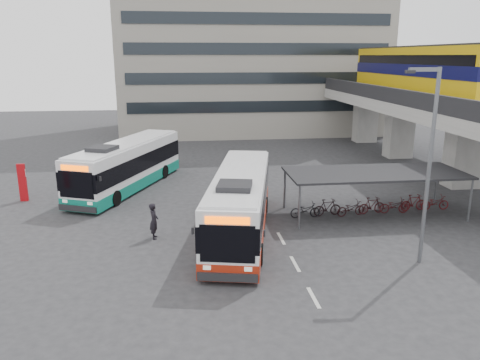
{
  "coord_description": "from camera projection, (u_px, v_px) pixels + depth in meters",
  "views": [
    {
      "loc": [
        -2.22,
        -21.55,
        8.9
      ],
      "look_at": [
        0.92,
        4.16,
        2.0
      ],
      "focal_mm": 35.0,
      "sensor_mm": 36.0,
      "label": 1
    }
  ],
  "objects": [
    {
      "name": "bike_shelter",
      "position": [
        374.0,
        192.0,
        26.74
      ],
      "size": [
        10.0,
        4.0,
        2.54
      ],
      "color": "#595B60",
      "rests_on": "ground"
    },
    {
      "name": "pedestrian",
      "position": [
        154.0,
        221.0,
        23.31
      ],
      "size": [
        0.46,
        0.68,
        1.84
      ],
      "primitive_type": "imported",
      "rotation": [
        0.0,
        0.0,
        1.6
      ],
      "color": "black",
      "rests_on": "ground"
    },
    {
      "name": "lamp_post",
      "position": [
        428.0,
        156.0,
        19.59
      ],
      "size": [
        1.49,
        0.23,
        8.47
      ],
      "rotation": [
        0.0,
        0.0,
        -0.03
      ],
      "color": "#595B60",
      "rests_on": "ground"
    },
    {
      "name": "office_block",
      "position": [
        250.0,
        24.0,
        55.24
      ],
      "size": [
        30.0,
        15.0,
        25.0
      ],
      "primitive_type": "cube",
      "color": "gray",
      "rests_on": "ground"
    },
    {
      "name": "sign_totem_north",
      "position": [
        22.0,
        182.0,
        29.28
      ],
      "size": [
        0.52,
        0.18,
        2.41
      ],
      "rotation": [
        0.0,
        0.0,
        -0.05
      ],
      "color": "#AF0A11",
      "rests_on": "ground"
    },
    {
      "name": "bus_teal",
      "position": [
        127.0,
        166.0,
        32.0
      ],
      "size": [
        6.89,
        11.85,
        3.48
      ],
      "rotation": [
        0.0,
        0.0,
        -0.4
      ],
      "color": "white",
      "rests_on": "ground"
    },
    {
      "name": "road_markings",
      "position": [
        295.0,
        264.0,
        20.63
      ],
      "size": [
        0.15,
        7.6,
        0.01
      ],
      "color": "beige",
      "rests_on": "ground"
    },
    {
      "name": "bus_main",
      "position": [
        240.0,
        203.0,
        23.86
      ],
      "size": [
        4.91,
        11.99,
        3.47
      ],
      "rotation": [
        0.0,
        0.0,
        -0.21
      ],
      "color": "white",
      "rests_on": "ground"
    },
    {
      "name": "viaduct",
      "position": [
        428.0,
        91.0,
        36.8
      ],
      "size": [
        8.0,
        32.0,
        9.68
      ],
      "color": "gray",
      "rests_on": "ground"
    },
    {
      "name": "ground",
      "position": [
        232.0,
        241.0,
        23.22
      ],
      "size": [
        120.0,
        120.0,
        0.0
      ],
      "primitive_type": "plane",
      "color": "#28282B",
      "rests_on": "ground"
    }
  ]
}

